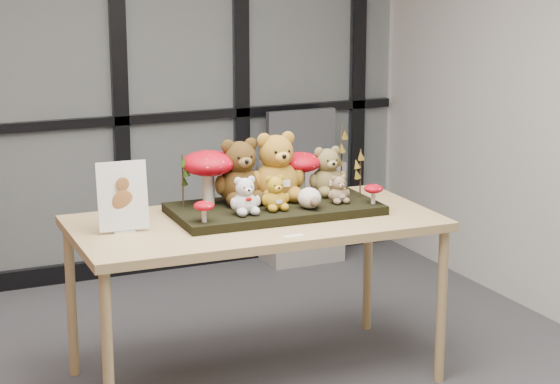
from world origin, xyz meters
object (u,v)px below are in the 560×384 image
bear_tan_back (327,168)px  bear_beige_small (339,188)px  mushroom_front_right (373,193)px  bear_small_yellow (275,191)px  mushroom_front_left (204,210)px  sign_holder (123,199)px  mushroom_back_left (208,175)px  cabinet (302,211)px  bear_pooh_yellow (276,163)px  mushroom_back_right (300,172)px  bear_white_bow (245,193)px  plush_cream_hedgehog (309,197)px  bear_brown_medium (240,168)px  monitor (301,136)px  display_table (255,232)px

bear_tan_back → bear_beige_small: size_ratio=1.79×
mushroom_front_right → bear_small_yellow: bearing=170.1°
mushroom_front_left → sign_holder: size_ratio=0.33×
mushroom_back_left → mushroom_front_left: mushroom_back_left is taller
mushroom_front_right → cabinet: 2.01m
bear_tan_back → mushroom_back_left: size_ratio=0.93×
bear_pooh_yellow → bear_tan_back: (0.29, 0.00, -0.05)m
mushroom_back_right → mushroom_front_right: bearing=-52.0°
bear_white_bow → mushroom_front_right: bear_white_bow is taller
bear_tan_back → mushroom_front_right: size_ratio=2.57×
cabinet → mushroom_back_left: bearing=-129.3°
bear_white_bow → plush_cream_hedgehog: (0.33, -0.03, -0.04)m
bear_pooh_yellow → sign_holder: size_ratio=1.16×
bear_beige_small → bear_brown_medium: bearing=157.4°
mushroom_front_left → mushroom_front_right: (0.90, -0.02, -0.00)m
bear_beige_small → mushroom_back_left: mushroom_back_left is taller
bear_small_yellow → cabinet: bear_small_yellow is taller
sign_holder → monitor: bearing=49.1°
bear_tan_back → mushroom_front_right: (0.12, -0.27, -0.09)m
bear_pooh_yellow → monitor: size_ratio=0.77×
bear_small_yellow → bear_beige_small: (0.35, -0.00, -0.02)m
bear_white_bow → cabinet: 2.22m
mushroom_back_right → bear_small_yellow: bearing=-136.9°
mushroom_front_left → monitor: (1.39, 1.86, -0.05)m
bear_tan_back → cabinet: bear_tan_back is taller
bear_beige_small → monitor: 1.90m
bear_small_yellow → bear_beige_small: bearing=1.5°
bear_small_yellow → mushroom_front_left: size_ratio=1.74×
plush_cream_hedgehog → sign_holder: (-0.91, 0.12, 0.06)m
mushroom_back_right → monitor: bearing=64.3°
bear_tan_back → bear_white_bow: bear_tan_back is taller
bear_pooh_yellow → bear_tan_back: bearing=2.0°
display_table → mushroom_back_right: (0.35, 0.20, 0.23)m
bear_beige_small → mushroom_back_left: 0.66m
bear_pooh_yellow → cabinet: 1.97m
bear_pooh_yellow → bear_beige_small: size_ratio=2.49×
bear_beige_small → monitor: monitor is taller
bear_small_yellow → mushroom_front_right: bear_small_yellow is taller
bear_pooh_yellow → monitor: bear_pooh_yellow is taller
bear_small_yellow → bear_beige_small: 0.35m
mushroom_back_right → mushroom_front_right: size_ratio=2.27×
display_table → mushroom_front_right: size_ratio=16.70×
bear_tan_back → bear_small_yellow: bearing=-152.3°
display_table → bear_tan_back: (0.48, 0.15, 0.25)m
bear_brown_medium → bear_white_bow: size_ratio=1.78×
bear_tan_back → bear_small_yellow: (-0.38, -0.19, -0.04)m
mushroom_front_left → mushroom_front_right: 0.90m
mushroom_front_right → cabinet: bearing=75.1°
bear_small_yellow → mushroom_back_right: bearing=44.9°
mushroom_front_right → mushroom_front_left: bearing=178.9°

